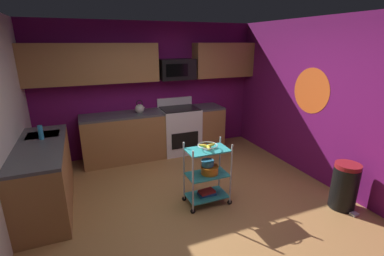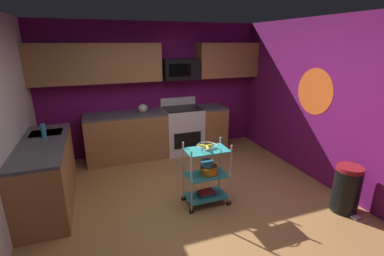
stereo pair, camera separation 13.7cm
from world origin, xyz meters
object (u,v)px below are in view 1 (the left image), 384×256
object	(u,v)px
microwave	(177,69)
fruit_bowl	(208,146)
mixing_bowl_large	(210,170)
rolling_cart	(207,174)
oven_range	(179,129)
mixing_bowl_small	(208,163)
dish_soap_bottle	(41,132)
book_stack	(207,193)
kettle	(140,109)
trash_can	(345,186)

from	to	relation	value
microwave	fruit_bowl	world-z (taller)	microwave
microwave	mixing_bowl_large	bearing A→B (deg)	-97.25
microwave	rolling_cart	size ratio (longest dim) A/B	0.77
fruit_bowl	mixing_bowl_large	distance (m)	0.36
oven_range	microwave	xyz separation A→B (m)	(-0.00, 0.10, 1.22)
mixing_bowl_small	dish_soap_bottle	xyz separation A→B (m)	(-2.10, 1.00, 0.40)
microwave	mixing_bowl_large	size ratio (longest dim) A/B	2.78
oven_range	mixing_bowl_small	world-z (taller)	oven_range
book_stack	fruit_bowl	bearing A→B (deg)	-123.69
oven_range	rolling_cart	bearing A→B (deg)	-98.71
rolling_cart	kettle	xyz separation A→B (m)	(-0.50, 1.99, 0.54)
rolling_cart	mixing_bowl_small	xyz separation A→B (m)	(0.01, 0.02, 0.17)
oven_range	microwave	bearing A→B (deg)	90.26
oven_range	mixing_bowl_small	size ratio (longest dim) A/B	6.04
kettle	mixing_bowl_small	bearing A→B (deg)	-75.42
rolling_cart	mixing_bowl_large	xyz separation A→B (m)	(0.04, -0.00, 0.07)
microwave	trash_can	size ratio (longest dim) A/B	1.06
fruit_bowl	kettle	world-z (taller)	kettle
rolling_cart	kettle	size ratio (longest dim) A/B	3.47
oven_range	microwave	world-z (taller)	microwave
microwave	mixing_bowl_small	xyz separation A→B (m)	(-0.29, -2.08, -1.08)
oven_range	book_stack	distance (m)	2.04
microwave	book_stack	bearing A→B (deg)	-98.27
oven_range	fruit_bowl	distance (m)	2.06
oven_range	fruit_bowl	xyz separation A→B (m)	(-0.31, -1.99, 0.40)
fruit_bowl	book_stack	world-z (taller)	fruit_bowl
microwave	dish_soap_bottle	xyz separation A→B (m)	(-2.39, -1.08, -0.68)
oven_range	book_stack	xyz separation A→B (m)	(-0.31, -1.99, -0.32)
mixing_bowl_large	dish_soap_bottle	size ratio (longest dim) A/B	1.26
dish_soap_bottle	trash_can	world-z (taller)	dish_soap_bottle
mixing_bowl_small	book_stack	distance (m)	0.46
trash_can	mixing_bowl_large	bearing A→B (deg)	154.03
fruit_bowl	dish_soap_bottle	size ratio (longest dim) A/B	1.36
dish_soap_bottle	fruit_bowl	bearing A→B (deg)	-26.08
oven_range	dish_soap_bottle	world-z (taller)	dish_soap_bottle
fruit_bowl	mixing_bowl_large	xyz separation A→B (m)	(0.04, 0.00, -0.36)
oven_range	mixing_bowl_small	xyz separation A→B (m)	(-0.29, -1.97, 0.14)
oven_range	rolling_cart	distance (m)	2.02
mixing_bowl_small	kettle	size ratio (longest dim) A/B	0.69
microwave	book_stack	world-z (taller)	microwave
fruit_bowl	mixing_bowl_small	xyz separation A→B (m)	(0.01, 0.02, -0.26)
fruit_bowl	mixing_bowl_small	size ratio (longest dim) A/B	1.49
fruit_bowl	dish_soap_bottle	xyz separation A→B (m)	(-2.08, 1.02, 0.14)
mixing_bowl_small	oven_range	bearing A→B (deg)	81.62
fruit_bowl	book_stack	xyz separation A→B (m)	(0.00, 0.00, -0.71)
fruit_bowl	trash_can	size ratio (longest dim) A/B	0.41
fruit_bowl	dish_soap_bottle	distance (m)	2.33
kettle	trash_can	distance (m)	3.63
dish_soap_bottle	trash_can	distance (m)	4.27
mixing_bowl_small	trash_can	xyz separation A→B (m)	(1.69, -0.83, -0.29)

